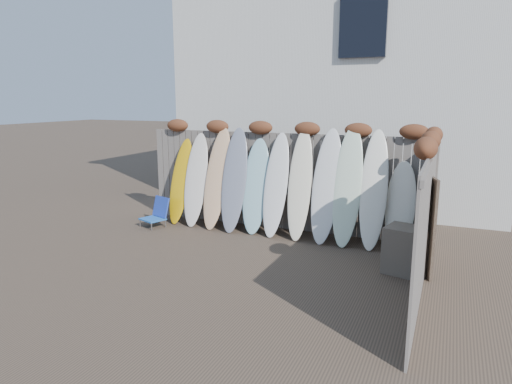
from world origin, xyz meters
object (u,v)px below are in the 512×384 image
at_px(beach_chair, 157,213).
at_px(surfboard_0, 181,181).
at_px(wooden_crate, 407,250).
at_px(lattice_panel, 426,223).

bearing_deg(beach_chair, surfboard_0, 60.33).
bearing_deg(wooden_crate, lattice_panel, 47.76).
height_order(beach_chair, surfboard_0, surfboard_0).
distance_m(beach_chair, surfboard_0, 0.86).
relative_size(beach_chair, surfboard_0, 0.33).
distance_m(lattice_panel, surfboard_0, 5.20).
relative_size(lattice_panel, surfboard_0, 0.81).
xyz_separation_m(beach_chair, wooden_crate, (5.17, -0.69, 0.08)).
relative_size(wooden_crate, lattice_panel, 0.48).
xyz_separation_m(wooden_crate, lattice_panel, (0.23, 0.26, 0.40)).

